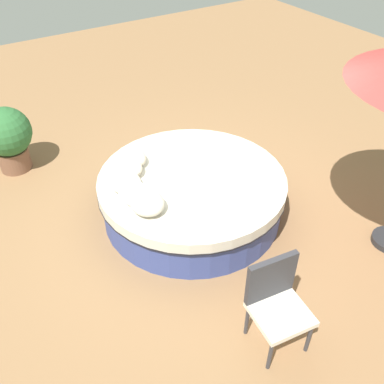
# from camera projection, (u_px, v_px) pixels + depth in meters

# --- Properties ---
(ground_plane) EXTENTS (16.00, 16.00, 0.00)m
(ground_plane) POSITION_uv_depth(u_px,v_px,m) (192.00, 213.00, 5.91)
(ground_plane) COLOR olive
(round_bed) EXTENTS (2.44, 2.44, 0.60)m
(round_bed) POSITION_uv_depth(u_px,v_px,m) (192.00, 195.00, 5.71)
(round_bed) COLOR #38478C
(round_bed) RESTS_ON ground_plane
(throw_pillow_0) EXTENTS (0.44, 0.29, 0.20)m
(throw_pillow_0) POSITION_uv_depth(u_px,v_px,m) (134.00, 156.00, 5.73)
(throw_pillow_0) COLOR beige
(throw_pillow_0) RESTS_ON round_bed
(throw_pillow_1) EXTENTS (0.40, 0.36, 0.20)m
(throw_pillow_1) POSITION_uv_depth(u_px,v_px,m) (128.00, 168.00, 5.52)
(throw_pillow_1) COLOR beige
(throw_pillow_1) RESTS_ON round_bed
(throw_pillow_2) EXTENTS (0.50, 0.38, 0.16)m
(throw_pillow_2) POSITION_uv_depth(u_px,v_px,m) (125.00, 182.00, 5.32)
(throw_pillow_2) COLOR beige
(throw_pillow_2) RESTS_ON round_bed
(throw_pillow_3) EXTENTS (0.54, 0.36, 0.17)m
(throw_pillow_3) POSITION_uv_depth(u_px,v_px,m) (135.00, 193.00, 5.14)
(throw_pillow_3) COLOR white
(throw_pillow_3) RESTS_ON round_bed
(throw_pillow_4) EXTENTS (0.44, 0.39, 0.21)m
(throw_pillow_4) POSITION_uv_depth(u_px,v_px,m) (147.00, 203.00, 4.97)
(throw_pillow_4) COLOR beige
(throw_pillow_4) RESTS_ON round_bed
(patio_chair) EXTENTS (0.56, 0.58, 0.98)m
(patio_chair) POSITION_uv_depth(u_px,v_px,m) (276.00, 299.00, 4.09)
(patio_chair) COLOR #333338
(patio_chair) RESTS_ON ground_plane
(planter) EXTENTS (0.73, 0.73, 1.01)m
(planter) POSITION_uv_depth(u_px,v_px,m) (8.00, 136.00, 6.38)
(planter) COLOR brown
(planter) RESTS_ON ground_plane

